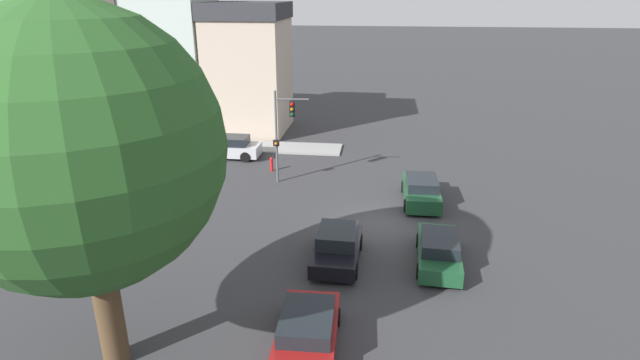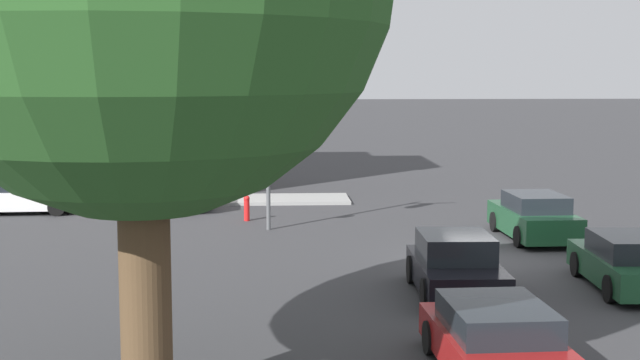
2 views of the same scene
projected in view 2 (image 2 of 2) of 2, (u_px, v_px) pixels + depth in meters
name	position (u px, v px, depth m)	size (l,w,h in m)	color
ground_plane	(492.00, 259.00, 25.44)	(300.00, 300.00, 0.00)	#333335
rowhouse_backdrop	(36.00, 62.00, 40.53)	(7.25, 17.39, 12.84)	#BCA893
traffic_signal	(281.00, 123.00, 29.73)	(0.68, 2.10, 5.59)	#515456
crossing_car_0	(498.00, 343.00, 15.51)	(4.60, 2.14, 1.28)	maroon
crossing_car_1	(456.00, 266.00, 21.27)	(4.01, 2.07, 1.46)	black
crossing_car_2	(534.00, 217.00, 28.38)	(4.44, 2.02, 1.48)	#194728
crossing_car_3	(627.00, 263.00, 21.81)	(4.40, 2.00, 1.37)	#194728
parked_car_0	(160.00, 193.00, 34.05)	(2.01, 4.08, 1.52)	#B7B7BC
parked_car_1	(24.00, 196.00, 33.60)	(1.94, 4.49, 1.39)	silver
fire_hydrant	(247.00, 207.00, 31.87)	(0.22, 0.22, 0.92)	red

